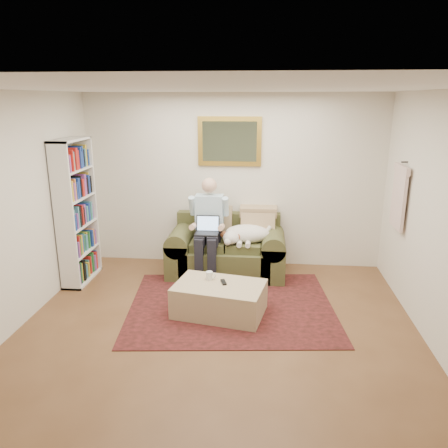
% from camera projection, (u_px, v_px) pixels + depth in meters
% --- Properties ---
extents(room_shell, '(4.51, 5.00, 2.61)m').
position_uv_depth(room_shell, '(217.00, 219.00, 4.55)').
color(room_shell, brown).
rests_on(room_shell, ground).
extents(rug, '(2.71, 2.26, 0.01)m').
position_uv_depth(rug, '(231.00, 306.00, 5.47)').
color(rug, black).
rests_on(rug, room_shell).
extents(sofa, '(1.70, 0.86, 1.02)m').
position_uv_depth(sofa, '(227.00, 254.00, 6.45)').
color(sofa, brown).
rests_on(sofa, room_shell).
extents(seated_man, '(0.56, 0.80, 1.43)m').
position_uv_depth(seated_man, '(208.00, 230.00, 6.21)').
color(seated_man, '#8CBFD8').
rests_on(seated_man, sofa).
extents(laptop, '(0.33, 0.26, 0.24)m').
position_uv_depth(laptop, '(207.00, 229.00, 6.13)').
color(laptop, black).
rests_on(laptop, seated_man).
extents(sleeping_dog, '(0.70, 0.44, 0.26)m').
position_uv_depth(sleeping_dog, '(247.00, 234.00, 6.24)').
color(sleeping_dog, white).
rests_on(sleeping_dog, sofa).
extents(ottoman, '(1.15, 0.85, 0.38)m').
position_uv_depth(ottoman, '(219.00, 299.00, 5.24)').
color(ottoman, tan).
rests_on(ottoman, room_shell).
extents(coffee_mug, '(0.08, 0.08, 0.10)m').
position_uv_depth(coffee_mug, '(209.00, 276.00, 5.32)').
color(coffee_mug, white).
rests_on(coffee_mug, ottoman).
extents(tv_remote, '(0.09, 0.16, 0.02)m').
position_uv_depth(tv_remote, '(224.00, 282.00, 5.23)').
color(tv_remote, black).
rests_on(tv_remote, ottoman).
extents(bookshelf, '(0.28, 0.80, 2.00)m').
position_uv_depth(bookshelf, '(76.00, 212.00, 6.02)').
color(bookshelf, white).
rests_on(bookshelf, room_shell).
extents(wall_mirror, '(0.94, 0.04, 0.72)m').
position_uv_depth(wall_mirror, '(230.00, 141.00, 6.42)').
color(wall_mirror, gold).
rests_on(wall_mirror, room_shell).
extents(hanging_shirt, '(0.06, 0.52, 0.90)m').
position_uv_depth(hanging_shirt, '(399.00, 194.00, 5.53)').
color(hanging_shirt, beige).
rests_on(hanging_shirt, room_shell).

